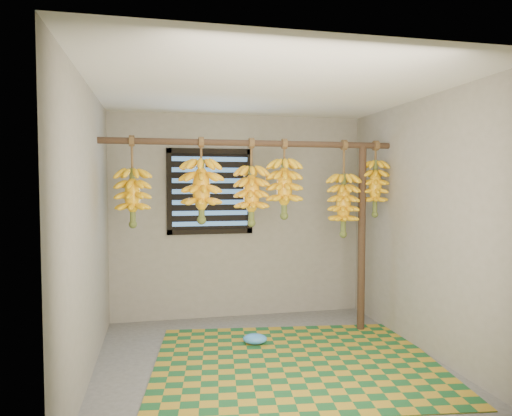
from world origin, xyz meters
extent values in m
cube|color=#555555|center=(0.00, 0.00, -0.01)|extent=(3.00, 3.00, 0.01)
cube|color=silver|center=(0.00, 0.00, 2.40)|extent=(3.00, 3.00, 0.01)
cube|color=gray|center=(0.00, 1.50, 1.20)|extent=(3.00, 0.01, 2.40)
cube|color=gray|center=(-1.50, 0.00, 1.20)|extent=(0.01, 3.00, 2.40)
cube|color=gray|center=(1.50, 0.00, 1.20)|extent=(0.01, 3.00, 2.40)
cube|color=black|center=(-0.35, 1.48, 1.50)|extent=(1.00, 0.04, 1.00)
cylinder|color=#442F1F|center=(0.00, 0.70, 2.00)|extent=(3.00, 0.06, 0.06)
cylinder|color=#442F1F|center=(1.20, 0.70, 1.00)|extent=(0.08, 0.08, 2.00)
cube|color=#185327|center=(0.24, -0.04, 0.01)|extent=(2.71, 2.28, 0.01)
ellipsoid|color=#3D8FE5|center=(-0.03, 0.48, 0.06)|extent=(0.28, 0.23, 0.10)
cylinder|color=brown|center=(-1.19, 0.70, 1.87)|extent=(0.02, 0.02, 0.32)
cylinder|color=#4C5923|center=(-1.19, 0.70, 1.48)|extent=(0.06, 0.06, 0.52)
cylinder|color=brown|center=(-0.52, 0.70, 1.92)|extent=(0.02, 0.02, 0.23)
cylinder|color=#4C5923|center=(-0.52, 0.70, 1.54)|extent=(0.06, 0.06, 0.58)
cylinder|color=brown|center=(-0.02, 0.70, 1.88)|extent=(0.02, 0.02, 0.29)
cylinder|color=#4C5923|center=(-0.02, 0.70, 1.49)|extent=(0.06, 0.06, 0.56)
cylinder|color=brown|center=(0.33, 0.70, 1.92)|extent=(0.02, 0.02, 0.22)
cylinder|color=#4C5923|center=(0.33, 0.70, 1.56)|extent=(0.06, 0.06, 0.56)
cylinder|color=brown|center=(0.99, 0.70, 1.85)|extent=(0.02, 0.02, 0.36)
cylinder|color=#4C5923|center=(0.99, 0.70, 1.38)|extent=(0.06, 0.06, 0.63)
cylinder|color=brown|center=(1.35, 0.70, 1.92)|extent=(0.02, 0.02, 0.21)
cylinder|color=#4C5923|center=(1.35, 0.70, 1.56)|extent=(0.05, 0.05, 0.57)
camera|label=1|loc=(-0.95, -3.84, 1.59)|focal=32.00mm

